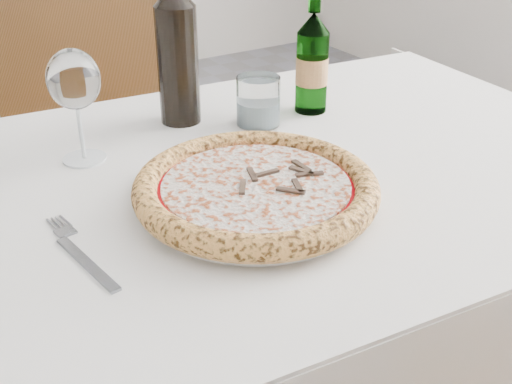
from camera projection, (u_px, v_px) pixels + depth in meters
dining_table at (223, 229)px, 1.02m from camera, size 1.44×0.93×0.76m
chair_far at (87, 127)px, 1.72m from camera, size 0.58×0.58×0.93m
plate at (256, 199)px, 0.90m from camera, size 0.30×0.30×0.02m
pizza at (256, 188)px, 0.89m from camera, size 0.34×0.34×0.04m
fork at (80, 253)px, 0.79m from camera, size 0.03×0.20×0.00m
wine_glass at (74, 82)px, 0.97m from camera, size 0.08×0.08×0.18m
tumbler at (258, 104)px, 1.14m from camera, size 0.08×0.08×0.09m
beer_bottle at (312, 63)px, 1.17m from camera, size 0.06×0.06×0.23m
wine_bottle at (177, 53)px, 1.11m from camera, size 0.07×0.07×0.30m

